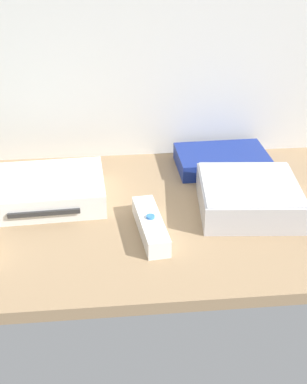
{
  "coord_description": "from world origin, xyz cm",
  "views": [
    {
      "loc": [
        -7.85,
        -79.72,
        48.6
      ],
      "look_at": [
        0.0,
        0.0,
        4.0
      ],
      "focal_mm": 49.84,
      "sensor_mm": 36.0,
      "label": 1
    }
  ],
  "objects_px": {
    "remote_wand": "(151,226)",
    "game_console": "(45,190)",
    "mini_computer": "(249,196)",
    "network_router": "(222,160)"
  },
  "relations": [
    {
      "from": "network_router",
      "to": "mini_computer",
      "type": "bearing_deg",
      "value": -87.4
    },
    {
      "from": "remote_wand",
      "to": "game_console",
      "type": "bearing_deg",
      "value": 138.85
    },
    {
      "from": "game_console",
      "to": "mini_computer",
      "type": "xyz_separation_m",
      "value": [
        0.36,
        -0.07,
        0.0
      ]
    },
    {
      "from": "game_console",
      "to": "remote_wand",
      "type": "bearing_deg",
      "value": -38.0
    },
    {
      "from": "mini_computer",
      "to": "network_router",
      "type": "relative_size",
      "value": 1.01
    },
    {
      "from": "game_console",
      "to": "mini_computer",
      "type": "relative_size",
      "value": 1.18
    },
    {
      "from": "game_console",
      "to": "mini_computer",
      "type": "distance_m",
      "value": 0.36
    },
    {
      "from": "game_console",
      "to": "network_router",
      "type": "bearing_deg",
      "value": 13.62
    },
    {
      "from": "network_router",
      "to": "game_console",
      "type": "bearing_deg",
      "value": -164.99
    },
    {
      "from": "network_router",
      "to": "remote_wand",
      "type": "bearing_deg",
      "value": -127.57
    }
  ]
}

